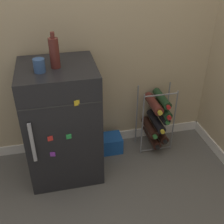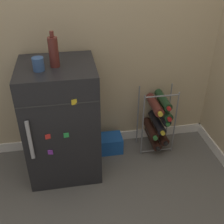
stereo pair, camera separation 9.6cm
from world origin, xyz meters
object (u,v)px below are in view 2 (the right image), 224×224
Objects in this scene: mini_fridge at (62,121)px; fridge_top_cup at (38,64)px; wine_rack at (158,120)px; soda_box at (111,143)px; fridge_top_bottle at (54,52)px.

fridge_top_cup is at bearing -145.52° from mini_fridge.
fridge_top_cup reaches higher than wine_rack.
fridge_top_bottle is (-0.41, -0.16, 0.96)m from soda_box.
fridge_top_cup is (-0.94, -0.19, 0.67)m from wine_rack.
soda_box is (0.41, 0.14, -0.39)m from mini_fridge.
mini_fridge is 0.58m from soda_box.
wine_rack is at bearing 9.57° from fridge_top_bottle.
fridge_top_bottle is (-0.83, -0.14, 0.73)m from wine_rack.
wine_rack is at bearing 8.12° from mini_fridge.
fridge_top_bottle is at bearing -170.43° from wine_rack.
mini_fridge is at bearing -160.80° from soda_box.
fridge_top_bottle is (-0.00, -0.02, 0.57)m from mini_fridge.
fridge_top_bottle is (0.11, 0.05, 0.06)m from fridge_top_cup.
soda_box is at bearing 176.76° from wine_rack.
fridge_top_bottle reaches higher than soda_box.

